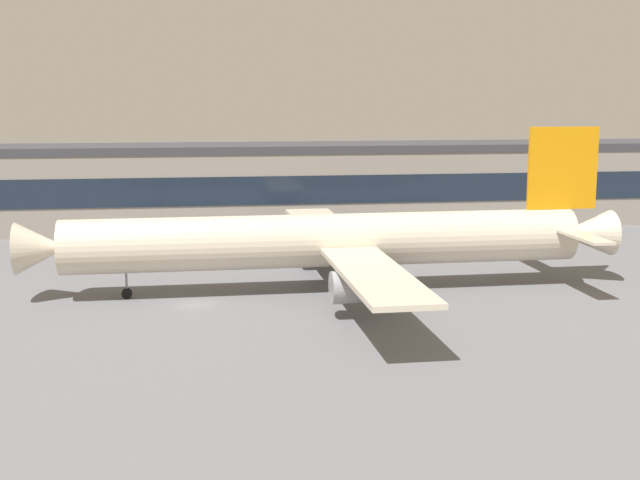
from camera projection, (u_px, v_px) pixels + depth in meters
The scene contains 4 objects.
ground_plane at pixel (193, 304), 86.96m from camera, with size 600.00×600.00×0.00m, color slate.
terminal_building at pixel (193, 187), 134.86m from camera, with size 198.93×14.55×13.37m.
airliner at pixel (334, 240), 91.86m from camera, with size 65.32×56.02×17.70m.
pushback_tractor at pixel (250, 233), 125.08m from camera, with size 5.45×4.77×1.75m.
Camera 1 is at (0.85, -85.55, 21.32)m, focal length 47.64 mm.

